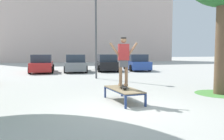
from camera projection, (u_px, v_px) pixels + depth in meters
name	position (u px, v px, depth m)	size (l,w,h in m)	color
ground_plane	(126.00, 107.00, 7.22)	(120.00, 120.00, 0.00)	#B7B5AD
building_facade	(85.00, 22.00, 39.95)	(31.97, 4.00, 13.79)	beige
skate_box	(124.00, 90.00, 8.00)	(0.96, 1.97, 0.46)	navy
skateboard	(123.00, 87.00, 8.00)	(0.30, 0.82, 0.09)	black
skater	(124.00, 58.00, 7.92)	(1.00, 0.32, 1.69)	#8E6647
grass_patch_near_right	(220.00, 94.00, 9.54)	(2.05, 2.05, 0.01)	#519342
car_red	(42.00, 64.00, 19.34)	(2.07, 4.28, 1.50)	red
car_grey	(76.00, 64.00, 19.97)	(2.30, 4.38, 1.50)	slate
car_black	(107.00, 63.00, 20.90)	(2.27, 4.36, 1.50)	black
car_blue	(137.00, 63.00, 21.48)	(2.29, 4.38, 1.50)	#28479E
light_post	(96.00, 19.00, 14.70)	(0.36, 0.36, 5.83)	#4C4C51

